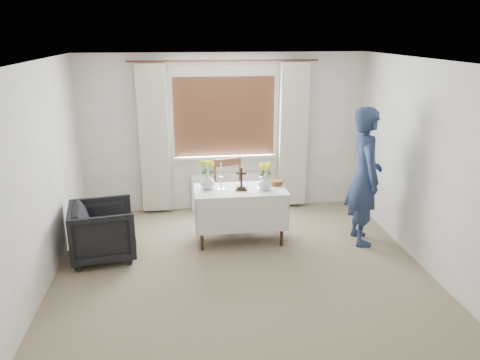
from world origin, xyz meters
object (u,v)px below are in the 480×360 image
at_px(altar_table, 240,215).
at_px(flower_vase_left, 208,181).
at_px(wooden_chair, 232,194).
at_px(person, 364,176).
at_px(wooden_cross, 241,179).
at_px(armchair, 103,231).
at_px(flower_vase_right, 265,182).

height_order(altar_table, flower_vase_left, flower_vase_left).
relative_size(wooden_chair, person, 0.54).
relative_size(person, wooden_cross, 5.97).
xyz_separation_m(altar_table, armchair, (-1.80, -0.28, -0.02)).
height_order(altar_table, flower_vase_right, flower_vase_right).
bearing_deg(person, armchair, 94.98).
height_order(wooden_chair, person, person).
relative_size(altar_table, flower_vase_right, 6.23).
relative_size(wooden_chair, flower_vase_right, 5.06).
bearing_deg(person, wooden_cross, 88.00).
bearing_deg(wooden_chair, altar_table, -99.83).
xyz_separation_m(wooden_cross, flower_vase_right, (0.32, -0.01, -0.06)).
height_order(wooden_cross, flower_vase_left, wooden_cross).
distance_m(wooden_chair, wooden_cross, 0.71).
bearing_deg(wooden_chair, armchair, -170.17).
distance_m(person, flower_vase_left, 2.11).
xyz_separation_m(armchair, flower_vase_right, (2.13, 0.22, 0.50)).
distance_m(wooden_chair, person, 1.91).
bearing_deg(wooden_chair, person, -38.41).
height_order(armchair, flower_vase_right, flower_vase_right).
relative_size(altar_table, flower_vase_left, 5.91).
distance_m(person, flower_vase_right, 1.34).
distance_m(armchair, flower_vase_right, 2.20).
height_order(wooden_chair, flower_vase_right, wooden_chair).
bearing_deg(flower_vase_right, wooden_chair, 122.81).
relative_size(altar_table, person, 0.66).
height_order(altar_table, armchair, altar_table).
distance_m(armchair, person, 3.51).
bearing_deg(wooden_chair, wooden_cross, -98.89).
bearing_deg(wooden_cross, altar_table, 119.04).
bearing_deg(altar_table, wooden_cross, -72.38).
xyz_separation_m(wooden_cross, flower_vase_left, (-0.45, 0.12, -0.05)).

